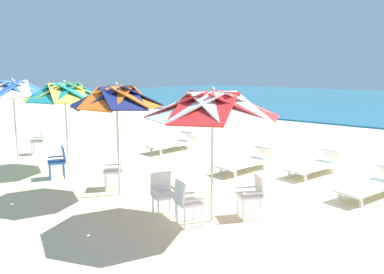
% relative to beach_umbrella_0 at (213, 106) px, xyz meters
% --- Properties ---
extents(ground_plane, '(80.00, 80.00, 0.00)m').
position_rel_beach_umbrella_0_xyz_m(ground_plane, '(0.39, 3.40, -2.22)').
color(ground_plane, beige).
extents(beach_umbrella_0, '(2.52, 2.52, 2.57)m').
position_rel_beach_umbrella_0_xyz_m(beach_umbrella_0, '(0.00, 0.00, 0.00)').
color(beach_umbrella_0, silver).
rests_on(beach_umbrella_0, ground).
extents(plastic_chair_0, '(0.59, 0.60, 0.87)m').
position_rel_beach_umbrella_0_xyz_m(plastic_chair_0, '(-0.24, -0.47, -1.73)').
color(plastic_chair_0, white).
rests_on(plastic_chair_0, ground).
extents(plastic_chair_1, '(0.63, 0.63, 0.87)m').
position_rel_beach_umbrella_0_xyz_m(plastic_chair_1, '(0.47, 0.70, -1.73)').
color(plastic_chair_1, white).
rests_on(plastic_chair_1, ground).
extents(plastic_chair_2, '(0.61, 0.60, 0.87)m').
position_rel_beach_umbrella_0_xyz_m(plastic_chair_2, '(-0.92, -0.39, -1.73)').
color(plastic_chair_2, white).
rests_on(plastic_chair_2, ground).
extents(beach_umbrella_1, '(2.09, 2.09, 2.60)m').
position_rel_beach_umbrella_0_xyz_m(beach_umbrella_1, '(-2.61, -0.11, 0.02)').
color(beach_umbrella_1, silver).
rests_on(beach_umbrella_1, ground).
extents(plastic_chair_3, '(0.63, 0.63, 0.87)m').
position_rel_beach_umbrella_0_xyz_m(plastic_chair_3, '(-3.06, 0.15, -1.73)').
color(plastic_chair_3, white).
rests_on(plastic_chair_3, ground).
extents(beach_umbrella_2, '(2.35, 2.35, 2.59)m').
position_rel_beach_umbrella_0_xyz_m(beach_umbrella_2, '(-5.62, 0.45, 0.01)').
color(beach_umbrella_2, silver).
rests_on(beach_umbrella_2, ground).
extents(plastic_chair_4, '(0.59, 0.61, 0.87)m').
position_rel_beach_umbrella_0_xyz_m(plastic_chair_4, '(-4.95, -0.24, -1.73)').
color(plastic_chair_4, blue).
rests_on(plastic_chair_4, ground).
extents(beach_umbrella_3, '(2.41, 2.41, 2.62)m').
position_rel_beach_umbrella_0_xyz_m(beach_umbrella_3, '(-7.99, 0.08, 0.04)').
color(beach_umbrella_3, silver).
rests_on(beach_umbrella_3, ground).
extents(plastic_chair_5, '(0.63, 0.63, 0.87)m').
position_rel_beach_umbrella_0_xyz_m(plastic_chair_5, '(-8.17, 0.94, -1.73)').
color(plastic_chair_5, white).
rests_on(plastic_chair_5, ground).
extents(sun_lounger_0, '(1.13, 2.23, 0.62)m').
position_rel_beach_umbrella_0_xyz_m(sun_lounger_0, '(1.92, 3.55, -1.94)').
color(sun_lounger_0, white).
rests_on(sun_lounger_0, ground).
extents(sun_lounger_1, '(1.05, 2.23, 0.62)m').
position_rel_beach_umbrella_0_xyz_m(sun_lounger_1, '(0.18, 4.56, -1.94)').
color(sun_lounger_1, white).
rests_on(sun_lounger_1, ground).
extents(sun_lounger_2, '(0.91, 2.21, 0.62)m').
position_rel_beach_umbrella_0_xyz_m(sun_lounger_2, '(-1.48, 3.67, -1.94)').
color(sun_lounger_2, white).
rests_on(sun_lounger_2, ground).
extents(sun_lounger_3, '(0.83, 2.20, 0.62)m').
position_rel_beach_umbrella_0_xyz_m(sun_lounger_3, '(-5.01, 4.36, -1.94)').
color(sun_lounger_3, white).
rests_on(sun_lounger_3, ground).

